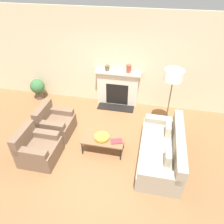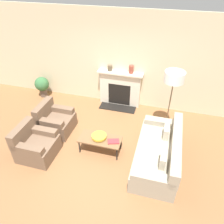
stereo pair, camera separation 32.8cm
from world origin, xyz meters
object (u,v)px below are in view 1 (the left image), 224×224
(bowl, at_px, (102,137))
(book, at_px, (117,141))
(fireplace, at_px, (118,89))
(floor_lamp, at_px, (173,80))
(mantel_vase_left, at_px, (107,68))
(armchair_near, at_px, (38,149))
(couch, at_px, (163,150))
(coffee_table, at_px, (103,140))
(potted_plant, at_px, (38,87))
(mantel_vase_center_left, at_px, (129,69))
(armchair_far, at_px, (55,123))

(bowl, relative_size, book, 1.14)
(fireplace, height_order, floor_lamp, floor_lamp)
(mantel_vase_left, bearing_deg, fireplace, -2.49)
(armchair_near, xyz_separation_m, mantel_vase_left, (1.05, 2.78, 0.91))
(couch, relative_size, mantel_vase_left, 12.00)
(bowl, distance_m, floor_lamp, 2.24)
(armchair_near, bearing_deg, couch, -78.89)
(armchair_near, distance_m, floor_lamp, 3.66)
(bowl, height_order, book, bowl)
(fireplace, bearing_deg, book, -79.95)
(coffee_table, height_order, floor_lamp, floor_lamp)
(couch, distance_m, potted_plant, 4.60)
(armchair_near, distance_m, mantel_vase_center_left, 3.39)
(fireplace, xyz_separation_m, floor_lamp, (1.55, -0.94, 0.95))
(couch, distance_m, mantel_vase_center_left, 2.68)
(armchair_near, relative_size, bowl, 2.34)
(bowl, bearing_deg, book, -6.16)
(fireplace, height_order, armchair_near, fireplace)
(fireplace, bearing_deg, floor_lamp, -31.12)
(floor_lamp, bearing_deg, mantel_vase_center_left, 142.22)
(armchair_near, bearing_deg, floor_lamp, -58.16)
(couch, height_order, floor_lamp, floor_lamp)
(mantel_vase_center_left, bearing_deg, fireplace, -177.45)
(couch, height_order, mantel_vase_left, mantel_vase_left)
(floor_lamp, bearing_deg, bowl, -140.59)
(coffee_table, distance_m, potted_plant, 3.37)
(coffee_table, xyz_separation_m, mantel_vase_left, (-0.39, 2.23, 0.86))
(potted_plant, bearing_deg, bowl, -36.15)
(coffee_table, height_order, bowl, bowl)
(fireplace, height_order, couch, fireplace)
(couch, distance_m, bowl, 1.47)
(fireplace, height_order, coffee_table, fireplace)
(coffee_table, height_order, mantel_vase_center_left, mantel_vase_center_left)
(fireplace, relative_size, mantel_vase_left, 8.24)
(couch, bearing_deg, armchair_far, -98.16)
(mantel_vase_left, bearing_deg, coffee_table, -79.98)
(armchair_near, bearing_deg, bowl, -68.02)
(floor_lamp, bearing_deg, coffee_table, -139.54)
(couch, relative_size, armchair_far, 2.43)
(couch, distance_m, armchair_near, 2.92)
(mantel_vase_left, bearing_deg, book, -72.03)
(couch, height_order, armchair_far, armchair_far)
(mantel_vase_left, height_order, mantel_vase_center_left, mantel_vase_center_left)
(coffee_table, relative_size, potted_plant, 1.46)
(bowl, bearing_deg, potted_plant, 143.85)
(couch, height_order, potted_plant, couch)
(floor_lamp, height_order, potted_plant, floor_lamp)
(mantel_vase_left, bearing_deg, mantel_vase_center_left, 0.00)
(couch, xyz_separation_m, mantel_vase_left, (-1.82, 2.21, 0.93))
(bowl, xyz_separation_m, mantel_vase_center_left, (0.30, 2.21, 0.81))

